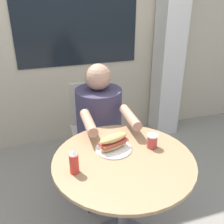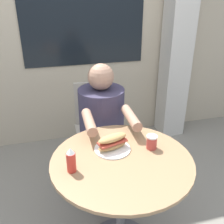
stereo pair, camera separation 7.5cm
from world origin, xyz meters
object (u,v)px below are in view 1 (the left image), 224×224
object	(u,v)px
drink_cup	(152,141)
condiment_bottle	(74,161)
seated_diner	(101,142)
sandwich_on_plate	(113,144)
cafe_table	(123,184)
diner_chair	(91,120)

from	to	relation	value
drink_cup	condiment_bottle	distance (m)	0.52
seated_diner	sandwich_on_plate	xyz separation A→B (m)	(-0.05, -0.50, 0.30)
seated_diner	cafe_table	bearing A→B (deg)	89.63
diner_chair	sandwich_on_plate	bearing A→B (deg)	88.09
drink_cup	condiment_bottle	world-z (taller)	condiment_bottle
cafe_table	drink_cup	distance (m)	0.32
cafe_table	sandwich_on_plate	xyz separation A→B (m)	(-0.03, 0.11, 0.23)
drink_cup	condiment_bottle	bearing A→B (deg)	-169.03
diner_chair	sandwich_on_plate	size ratio (longest dim) A/B	3.88
cafe_table	seated_diner	xyz separation A→B (m)	(0.02, 0.61, -0.06)
seated_diner	condiment_bottle	xyz separation A→B (m)	(-0.32, -0.65, 0.33)
sandwich_on_plate	diner_chair	bearing A→B (deg)	86.31
diner_chair	seated_diner	xyz separation A→B (m)	(-0.00, -0.35, -0.03)
cafe_table	condiment_bottle	world-z (taller)	condiment_bottle
cafe_table	condiment_bottle	bearing A→B (deg)	-173.41
sandwich_on_plate	drink_cup	bearing A→B (deg)	-11.18
diner_chair	drink_cup	size ratio (longest dim) A/B	9.85
seated_diner	drink_cup	bearing A→B (deg)	110.67
seated_diner	drink_cup	xyz separation A→B (m)	(0.19, -0.55, 0.30)
cafe_table	sandwich_on_plate	bearing A→B (deg)	104.06
cafe_table	seated_diner	bearing A→B (deg)	87.84
sandwich_on_plate	seated_diner	bearing A→B (deg)	84.20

